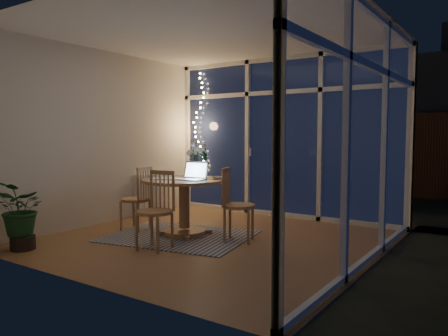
% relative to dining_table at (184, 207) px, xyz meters
% --- Properties ---
extents(floor, '(4.00, 4.00, 0.00)m').
position_rel_dining_table_xyz_m(floor, '(0.46, 0.01, -0.38)').
color(floor, olive).
rests_on(floor, ground).
extents(ceiling, '(4.00, 4.00, 0.00)m').
position_rel_dining_table_xyz_m(ceiling, '(0.46, 0.01, 2.22)').
color(ceiling, white).
rests_on(ceiling, wall_back).
extents(wall_back, '(4.00, 0.04, 2.60)m').
position_rel_dining_table_xyz_m(wall_back, '(0.46, 2.01, 0.92)').
color(wall_back, silver).
rests_on(wall_back, floor).
extents(wall_front, '(4.00, 0.04, 2.60)m').
position_rel_dining_table_xyz_m(wall_front, '(0.46, -1.99, 0.92)').
color(wall_front, silver).
rests_on(wall_front, floor).
extents(wall_left, '(0.04, 4.00, 2.60)m').
position_rel_dining_table_xyz_m(wall_left, '(-1.54, 0.01, 0.92)').
color(wall_left, silver).
rests_on(wall_left, floor).
extents(wall_right, '(0.04, 4.00, 2.60)m').
position_rel_dining_table_xyz_m(wall_right, '(2.46, 0.01, 0.92)').
color(wall_right, silver).
rests_on(wall_right, floor).
extents(window_wall_back, '(4.00, 0.10, 2.60)m').
position_rel_dining_table_xyz_m(window_wall_back, '(0.46, 1.97, 0.92)').
color(window_wall_back, white).
rests_on(window_wall_back, floor).
extents(window_wall_right, '(0.10, 4.00, 2.60)m').
position_rel_dining_table_xyz_m(window_wall_right, '(2.42, 0.01, 0.92)').
color(window_wall_right, white).
rests_on(window_wall_right, floor).
extents(radiator, '(0.10, 0.70, 0.58)m').
position_rel_dining_table_xyz_m(radiator, '(-1.48, 0.91, 0.02)').
color(radiator, silver).
rests_on(radiator, wall_left).
extents(fairy_lights, '(0.24, 0.10, 1.85)m').
position_rel_dining_table_xyz_m(fairy_lights, '(-1.19, 1.89, 1.15)').
color(fairy_lights, '#F4BE61').
rests_on(fairy_lights, window_wall_back).
extents(garden_patio, '(12.00, 6.00, 0.10)m').
position_rel_dining_table_xyz_m(garden_patio, '(0.96, 5.01, -0.44)').
color(garden_patio, black).
rests_on(garden_patio, ground).
extents(garden_fence, '(11.00, 0.08, 1.80)m').
position_rel_dining_table_xyz_m(garden_fence, '(0.46, 5.51, 0.52)').
color(garden_fence, '#391B14').
rests_on(garden_fence, ground).
extents(neighbour_roof, '(7.00, 3.00, 2.20)m').
position_rel_dining_table_xyz_m(neighbour_roof, '(0.76, 8.51, 1.82)').
color(neighbour_roof, '#363940').
rests_on(neighbour_roof, ground).
extents(garden_shrubs, '(0.90, 0.90, 0.90)m').
position_rel_dining_table_xyz_m(garden_shrubs, '(-0.34, 3.41, 0.07)').
color(garden_shrubs, black).
rests_on(garden_shrubs, ground).
extents(rug, '(2.03, 1.75, 0.01)m').
position_rel_dining_table_xyz_m(rug, '(-0.00, -0.10, -0.37)').
color(rug, beige).
rests_on(rug, floor).
extents(dining_table, '(1.30, 1.30, 0.76)m').
position_rel_dining_table_xyz_m(dining_table, '(0.00, 0.00, 0.00)').
color(dining_table, '#A6794B').
rests_on(dining_table, floor).
extents(chair_left, '(0.48, 0.48, 0.91)m').
position_rel_dining_table_xyz_m(chair_left, '(-0.77, -0.14, 0.08)').
color(chair_left, '#A6794B').
rests_on(chair_left, floor).
extents(chair_right, '(0.56, 0.56, 0.94)m').
position_rel_dining_table_xyz_m(chair_right, '(0.77, 0.14, 0.09)').
color(chair_right, '#A6794B').
rests_on(chair_right, floor).
extents(chair_front, '(0.49, 0.49, 0.93)m').
position_rel_dining_table_xyz_m(chair_front, '(0.18, -0.76, 0.09)').
color(chair_front, '#A6794B').
rests_on(chair_front, floor).
extents(laptop, '(0.38, 0.33, 0.26)m').
position_rel_dining_table_xyz_m(laptop, '(0.15, -0.05, 0.51)').
color(laptop, silver).
rests_on(laptop, dining_table).
extents(flower_vase, '(0.24, 0.24, 0.21)m').
position_rel_dining_table_xyz_m(flower_vase, '(0.04, 0.28, 0.48)').
color(flower_vase, silver).
rests_on(flower_vase, dining_table).
extents(bowl, '(0.18, 0.18, 0.04)m').
position_rel_dining_table_xyz_m(bowl, '(0.36, 0.24, 0.40)').
color(bowl, silver).
rests_on(bowl, dining_table).
extents(newspapers, '(0.51, 0.49, 0.01)m').
position_rel_dining_table_xyz_m(newspapers, '(-0.24, -0.09, 0.38)').
color(newspapers, silver).
rests_on(newspapers, dining_table).
extents(phone, '(0.13, 0.09, 0.01)m').
position_rel_dining_table_xyz_m(phone, '(0.00, -0.09, 0.38)').
color(phone, black).
rests_on(phone, dining_table).
extents(potted_plant, '(0.58, 0.52, 0.76)m').
position_rel_dining_table_xyz_m(potted_plant, '(-1.10, -1.63, 0.00)').
color(potted_plant, '#184522').
rests_on(potted_plant, floor).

